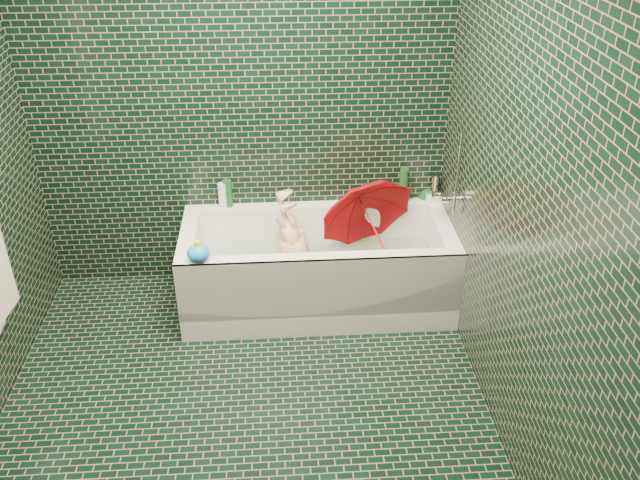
{
  "coord_description": "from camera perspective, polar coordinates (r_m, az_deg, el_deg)",
  "views": [
    {
      "loc": [
        0.22,
        -2.62,
        2.64
      ],
      "look_at": [
        0.45,
        0.82,
        0.59
      ],
      "focal_mm": 38.0,
      "sensor_mm": 36.0,
      "label": 1
    }
  ],
  "objects": [
    {
      "name": "wall_right",
      "position": [
        3.16,
        16.62,
        3.22
      ],
      "size": [
        0.0,
        2.8,
        2.8
      ],
      "primitive_type": "plane",
      "rotation": [
        1.57,
        0.0,
        -1.57
      ],
      "color": "black",
      "rests_on": "floor"
    },
    {
      "name": "bottle_right_tall",
      "position": [
        4.5,
        7.04,
        4.53
      ],
      "size": [
        0.07,
        0.07,
        0.24
      ],
      "primitive_type": "cylinder",
      "rotation": [
        0.0,
        0.0,
        0.24
      ],
      "color": "#14481D",
      "rests_on": "bathtub"
    },
    {
      "name": "floor",
      "position": [
        3.73,
        -6.3,
        -14.64
      ],
      "size": [
        2.8,
        2.8,
        0.0
      ],
      "primitive_type": "plane",
      "color": "black",
      "rests_on": "ground"
    },
    {
      "name": "soap_bottle_a",
      "position": [
        4.57,
        9.56,
        3.08
      ],
      "size": [
        0.11,
        0.11,
        0.27
      ],
      "primitive_type": "imported",
      "rotation": [
        0.0,
        0.0,
        0.04
      ],
      "color": "white",
      "rests_on": "bathtub"
    },
    {
      "name": "water",
      "position": [
        4.34,
        -0.22,
        -1.91
      ],
      "size": [
        1.48,
        0.53,
        0.0
      ],
      "primitive_type": "cube",
      "color": "silver",
      "rests_on": "bathtub"
    },
    {
      "name": "bottle_left_short",
      "position": [
        4.46,
        -8.23,
        3.71
      ],
      "size": [
        0.07,
        0.07,
        0.17
      ],
      "primitive_type": "cylinder",
      "rotation": [
        0.0,
        0.0,
        -0.36
      ],
      "color": "white",
      "rests_on": "bathtub"
    },
    {
      "name": "umbrella",
      "position": [
        4.26,
        4.46,
        1.22
      ],
      "size": [
        0.77,
        0.89,
        0.82
      ],
      "primitive_type": "imported",
      "rotation": [
        0.45,
        -0.18,
        0.25
      ],
      "color": "red",
      "rests_on": "bathtub"
    },
    {
      "name": "wall_back",
      "position": [
        4.26,
        -6.77,
        11.48
      ],
      "size": [
        2.8,
        0.0,
        2.8
      ],
      "primitive_type": "plane",
      "rotation": [
        1.57,
        0.0,
        0.0
      ],
      "color": "black",
      "rests_on": "floor"
    },
    {
      "name": "rubber_duck",
      "position": [
        4.54,
        6.91,
        3.74
      ],
      "size": [
        0.12,
        0.08,
        0.1
      ],
      "rotation": [
        0.0,
        0.0,
        0.03
      ],
      "color": "yellow",
      "rests_on": "bathtub"
    },
    {
      "name": "soap_bottle_c",
      "position": [
        4.61,
        9.49,
        3.31
      ],
      "size": [
        0.18,
        0.18,
        0.17
      ],
      "primitive_type": "imported",
      "rotation": [
        0.0,
        0.0,
        0.41
      ],
      "color": "#14481D",
      "rests_on": "bathtub"
    },
    {
      "name": "soap_bottle_b",
      "position": [
        4.61,
        9.27,
        3.33
      ],
      "size": [
        0.09,
        0.09,
        0.19
      ],
      "primitive_type": "imported",
      "rotation": [
        0.0,
        0.0,
        -0.04
      ],
      "color": "#431C69",
      "rests_on": "bathtub"
    },
    {
      "name": "bottle_right_pump",
      "position": [
        4.56,
        9.61,
        4.36
      ],
      "size": [
        0.06,
        0.06,
        0.19
      ],
      "primitive_type": "cylinder",
      "rotation": [
        0.0,
        0.0,
        0.17
      ],
      "color": "silver",
      "rests_on": "bathtub"
    },
    {
      "name": "bottle_left_tall",
      "position": [
        4.47,
        -7.78,
        3.92
      ],
      "size": [
        0.07,
        0.07,
        0.18
      ],
      "primitive_type": "cylinder",
      "rotation": [
        0.0,
        0.0,
        -0.13
      ],
      "color": "#14481D",
      "rests_on": "bathtub"
    },
    {
      "name": "bathtub",
      "position": [
        4.37,
        -0.21,
        -3.01
      ],
      "size": [
        1.7,
        0.75,
        0.55
      ],
      "color": "white",
      "rests_on": "floor"
    },
    {
      "name": "wall_front",
      "position": [
        1.86,
        -9.75,
        -18.26
      ],
      "size": [
        2.8,
        0.0,
        2.8
      ],
      "primitive_type": "plane",
      "rotation": [
        -1.57,
        0.0,
        0.0
      ],
      "color": "black",
      "rests_on": "floor"
    },
    {
      "name": "bath_toy",
      "position": [
        3.92,
        -10.21,
        -1.08
      ],
      "size": [
        0.15,
        0.13,
        0.13
      ],
      "rotation": [
        0.0,
        0.0,
        -0.17
      ],
      "color": "#1A89EC",
      "rests_on": "bathtub"
    },
    {
      "name": "bath_mat",
      "position": [
        4.42,
        -0.22,
        -3.48
      ],
      "size": [
        1.35,
        0.47,
        0.01
      ],
      "primitive_type": "cube",
      "color": "#53C727",
      "rests_on": "bathtub"
    },
    {
      "name": "child",
      "position": [
        4.31,
        -1.66,
        -1.96
      ],
      "size": [
        0.98,
        0.36,
        0.4
      ],
      "primitive_type": "imported",
      "rotation": [
        -1.38,
        0.0,
        -1.55
      ],
      "color": "#D8AC87",
      "rests_on": "bathtub"
    },
    {
      "name": "faucet",
      "position": [
        4.22,
        10.9,
        3.88
      ],
      "size": [
        0.18,
        0.19,
        0.55
      ],
      "color": "silver",
      "rests_on": "wall_right"
    }
  ]
}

